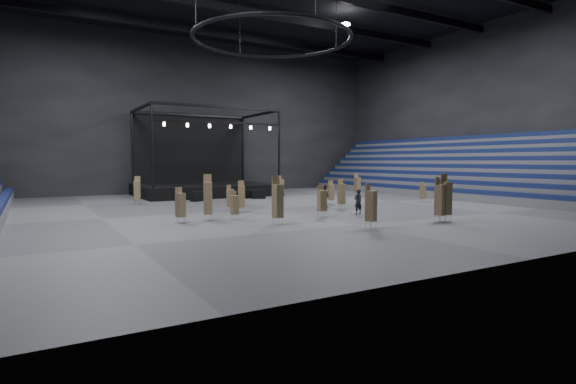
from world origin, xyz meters
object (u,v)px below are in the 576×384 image
chair_stack_14 (235,204)px  man_center (358,202)px  chair_stack_2 (446,197)px  chair_stack_1 (230,197)px  chair_stack_7 (357,184)px  chair_stack_5 (278,200)px  chair_stack_15 (423,191)px  flight_case_left (198,196)px  chair_stack_3 (281,186)px  crew_member (324,196)px  chair_stack_6 (241,196)px  chair_stack_12 (331,192)px  flight_case_right (259,194)px  chair_stack_0 (440,199)px  chair_stack_10 (208,197)px  chair_stack_11 (180,204)px  chair_stack_4 (341,193)px  chair_stack_13 (371,205)px  flight_case_mid (246,194)px  chair_stack_9 (322,200)px  stage (203,182)px  chair_stack_8 (137,190)px

chair_stack_14 → man_center: chair_stack_14 is taller
chair_stack_2 → man_center: chair_stack_2 is taller
chair_stack_1 → chair_stack_7: 17.70m
chair_stack_5 → chair_stack_15: 18.89m
flight_case_left → chair_stack_5: size_ratio=0.48×
chair_stack_3 → chair_stack_14: size_ratio=1.23×
chair_stack_5 → crew_member: size_ratio=1.57×
chair_stack_6 → chair_stack_12: size_ratio=1.13×
flight_case_right → chair_stack_3: size_ratio=0.59×
chair_stack_0 → chair_stack_10: (-12.08, 7.45, 0.08)m
chair_stack_0 → chair_stack_11: 15.65m
chair_stack_11 → chair_stack_12: chair_stack_11 is taller
chair_stack_6 → chair_stack_10: (-3.65, -3.11, 0.28)m
chair_stack_4 → chair_stack_10: bearing=-165.0°
chair_stack_5 → chair_stack_10: size_ratio=0.98×
flight_case_right → chair_stack_13: bearing=-99.2°
chair_stack_4 → chair_stack_11: bearing=-165.2°
flight_case_mid → chair_stack_7: size_ratio=0.54×
chair_stack_4 → chair_stack_11: size_ratio=1.08×
chair_stack_1 → man_center: size_ratio=1.10×
chair_stack_9 → chair_stack_14: chair_stack_9 is taller
chair_stack_4 → stage: bearing=110.6°
flight_case_mid → stage: bearing=108.3°
stage → chair_stack_6: bearing=-100.5°
chair_stack_3 → chair_stack_12: bearing=-92.4°
chair_stack_8 → chair_stack_11: (-0.10, -12.72, -0.13)m
chair_stack_6 → flight_case_mid: bearing=81.3°
chair_stack_3 → chair_stack_4: bearing=-102.0°
chair_stack_1 → chair_stack_12: size_ratio=0.95×
chair_stack_10 → man_center: size_ratio=1.65×
chair_stack_4 → chair_stack_13: (-4.62, -8.86, 0.09)m
stage → flight_case_left: size_ratio=10.25×
chair_stack_13 → chair_stack_15: chair_stack_13 is taller
chair_stack_1 → crew_member: bearing=-28.9°
man_center → chair_stack_11: bearing=-9.8°
chair_stack_5 → chair_stack_10: (-2.96, 3.56, 0.03)m
stage → crew_member: (3.83, -17.80, -0.54)m
flight_case_left → flight_case_mid: flight_case_left is taller
chair_stack_2 → chair_stack_4: size_ratio=1.26×
chair_stack_3 → chair_stack_12: chair_stack_3 is taller
stage → chair_stack_5: 24.65m
flight_case_mid → chair_stack_15: 16.82m
chair_stack_3 → chair_stack_4: size_ratio=0.96×
chair_stack_12 → crew_member: chair_stack_12 is taller
flight_case_left → chair_stack_5: chair_stack_5 is taller
chair_stack_7 → crew_member: chair_stack_7 is taller
chair_stack_10 → chair_stack_13: chair_stack_10 is taller
chair_stack_13 → chair_stack_14: size_ratio=1.37×
stage → chair_stack_11: stage is taller
chair_stack_6 → man_center: (6.62, -4.99, -0.32)m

